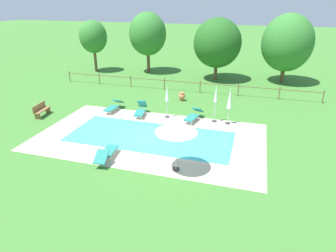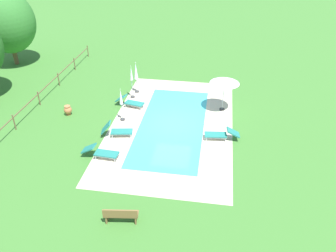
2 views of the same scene
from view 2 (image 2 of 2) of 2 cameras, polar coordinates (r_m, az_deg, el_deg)
name	(u,v)px [view 2 (image 2 of 2)]	position (r m, az deg, el deg)	size (l,w,h in m)	color
ground_plane	(172,125)	(21.71, 0.67, 0.25)	(160.00, 160.00, 0.00)	#3D752D
pool_deck_paving	(172,124)	(21.71, 0.67, 0.26)	(13.24, 7.64, 0.01)	beige
swimming_pool_water	(172,124)	(21.71, 0.67, 0.26)	(9.66, 4.07, 0.01)	#42CCD6
pool_coping_rim	(172,124)	(21.71, 0.67, 0.27)	(10.14, 4.55, 0.01)	beige
sun_lounger_north_near_steps	(130,102)	(23.74, -6.31, 4.05)	(1.00, 2.10, 0.80)	#237A70
sun_lounger_north_mid	(221,134)	(20.36, 8.84, -1.38)	(0.82, 2.11, 0.74)	#237A70
sun_lounger_north_far	(101,152)	(19.01, -11.13, -4.35)	(0.72, 2.08, 0.76)	#237A70
sun_lounger_north_end	(117,130)	(20.63, -8.53, -0.75)	(0.91, 1.95, 0.98)	#237A70
patio_umbrella_open_foreground	(225,81)	(22.70, 9.50, 7.45)	(1.94, 1.94, 2.38)	#383838
patio_umbrella_closed_row_west	(121,100)	(21.69, -7.87, 4.28)	(0.32, 0.32, 2.25)	#383838
patio_umbrella_closed_row_mid_west	(136,72)	(25.23, -5.40, 8.93)	(0.32, 0.32, 2.39)	#383838
patio_umbrella_closed_row_east	(131,77)	(24.45, -6.15, 8.14)	(0.32, 0.32, 2.46)	#383838
wooden_bench_lawn_side	(121,215)	(15.24, -7.93, -14.51)	(0.63, 1.54, 0.87)	olive
terracotta_urn_near_fence	(68,110)	(23.56, -16.46, 2.59)	(0.52, 0.52, 0.67)	#C67547
perimeter_fence	(27,107)	(24.08, -22.62, 2.90)	(22.65, 0.08, 1.05)	brown
tree_far_west	(7,22)	(32.73, -25.44, 15.50)	(4.65, 4.65, 6.36)	brown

